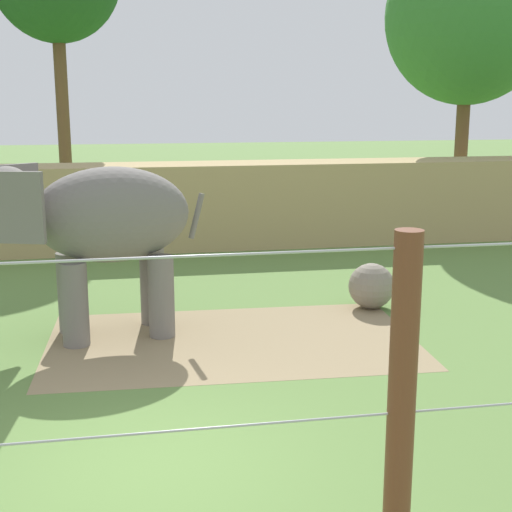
{
  "coord_description": "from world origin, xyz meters",
  "views": [
    {
      "loc": [
        -0.16,
        -7.96,
        4.28
      ],
      "look_at": [
        2.18,
        4.86,
        1.4
      ],
      "focal_mm": 50.88,
      "sensor_mm": 36.0,
      "label": 1
    }
  ],
  "objects": [
    {
      "name": "embankment_wall",
      "position": [
        0.0,
        12.69,
        1.2
      ],
      "size": [
        36.0,
        1.8,
        2.41
      ],
      "primitive_type": "cube",
      "color": "tan",
      "rests_on": "ground"
    },
    {
      "name": "tree_far_left",
      "position": [
        11.03,
        14.96,
        6.79
      ],
      "size": [
        5.4,
        5.4,
        9.65
      ],
      "color": "brown",
      "rests_on": "ground"
    },
    {
      "name": "enrichment_ball",
      "position": [
        4.75,
        5.77,
        0.47
      ],
      "size": [
        0.94,
        0.94,
        0.94
      ],
      "primitive_type": "sphere",
      "color": "gray",
      "rests_on": "ground"
    },
    {
      "name": "ground_plane",
      "position": [
        0.0,
        0.0,
        0.0
      ],
      "size": [
        120.0,
        120.0,
        0.0
      ],
      "primitive_type": "plane",
      "color": "#5B7F3D"
    },
    {
      "name": "cable_fence",
      "position": [
        -0.03,
        -3.05,
        1.67
      ],
      "size": [
        12.76,
        0.22,
        3.33
      ],
      "color": "brown",
      "rests_on": "ground"
    },
    {
      "name": "dirt_patch",
      "position": [
        1.63,
        4.25,
        0.0
      ],
      "size": [
        6.65,
        4.17,
        0.01
      ],
      "primitive_type": "cube",
      "rotation": [
        0.0,
        0.0,
        -0.04
      ],
      "color": "#937F5B",
      "rests_on": "ground"
    },
    {
      "name": "elephant",
      "position": [
        -0.72,
        4.99,
        2.08
      ],
      "size": [
        4.21,
        2.01,
        3.13
      ],
      "color": "slate",
      "rests_on": "ground"
    }
  ]
}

